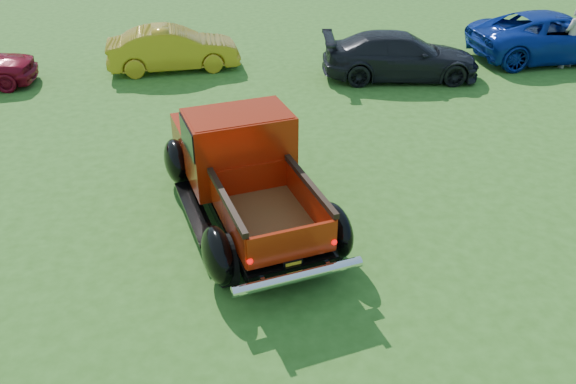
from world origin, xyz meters
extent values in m
plane|color=#2F5B1A|center=(0.00, 0.00, 0.00)|extent=(120.00, 120.00, 0.00)
cylinder|color=black|center=(-1.49, -0.85, 0.39)|extent=(0.43, 0.81, 0.78)
cylinder|color=black|center=(0.11, -0.43, 0.39)|extent=(0.43, 0.81, 0.78)
cylinder|color=black|center=(-2.28, 2.16, 0.39)|extent=(0.43, 0.81, 0.78)
cylinder|color=black|center=(-0.68, 2.58, 0.39)|extent=(0.43, 0.81, 0.78)
cube|color=black|center=(-1.10, 0.91, 0.44)|extent=(2.49, 4.77, 0.19)
cube|color=#9C1D08|center=(-1.51, 2.46, 0.84)|extent=(1.97, 1.83, 0.60)
cube|color=silver|center=(-1.70, 3.19, 0.83)|extent=(1.52, 0.46, 0.49)
cube|color=#9C1D08|center=(-1.19, 1.24, 1.17)|extent=(1.96, 1.52, 1.26)
cube|color=black|center=(-1.19, 1.24, 1.51)|extent=(1.97, 1.44, 0.49)
cube|color=#9C1D08|center=(-1.19, 1.24, 1.77)|extent=(1.86, 1.41, 0.08)
cube|color=brown|center=(-0.79, -0.26, 0.60)|extent=(1.77, 2.22, 0.05)
cube|color=#9C1D08|center=(-1.42, -0.43, 0.86)|extent=(0.55, 1.89, 0.51)
cube|color=#9C1D08|center=(-0.15, -0.09, 0.86)|extent=(0.55, 1.89, 0.51)
cube|color=#9C1D08|center=(-1.04, 0.68, 0.86)|extent=(1.28, 0.38, 0.51)
cube|color=#9C1D08|center=(-0.54, -1.20, 0.86)|extent=(1.28, 0.39, 0.51)
cube|color=black|center=(-1.42, -0.43, 1.16)|extent=(0.58, 1.90, 0.09)
cube|color=black|center=(-0.15, -0.09, 1.16)|extent=(0.58, 1.90, 0.09)
ellipsoid|color=black|center=(-1.58, -0.88, 0.51)|extent=(0.70, 1.11, 0.86)
ellipsoid|color=black|center=(0.21, -0.40, 0.51)|extent=(0.70, 1.11, 0.86)
ellipsoid|color=black|center=(-2.38, 2.13, 0.51)|extent=(0.70, 1.11, 0.86)
ellipsoid|color=black|center=(-0.59, 2.61, 0.51)|extent=(0.70, 1.11, 0.86)
cube|color=black|center=(-1.98, 0.63, 0.32)|extent=(0.82, 2.05, 0.06)
cube|color=black|center=(-0.19, 1.10, 0.32)|extent=(0.82, 2.05, 0.06)
cylinder|color=silver|center=(-0.47, -1.44, 0.49)|extent=(1.87, 0.64, 0.16)
cube|color=black|center=(-0.53, -1.24, 0.53)|extent=(0.29, 0.09, 0.15)
cube|color=gold|center=(-0.52, -1.25, 0.53)|extent=(0.23, 0.07, 0.10)
sphere|color=#CC0505|center=(-1.13, -1.39, 0.76)|extent=(0.09, 0.09, 0.09)
sphere|color=#CC0505|center=(0.07, -1.07, 0.76)|extent=(0.09, 0.09, 0.09)
imported|color=#BA9318|center=(-2.93, 9.11, 0.62)|extent=(3.92, 1.78, 1.25)
imported|color=black|center=(3.50, 7.71, 0.64)|extent=(4.52, 2.15, 1.27)
imported|color=navy|center=(8.69, 8.95, 0.71)|extent=(5.25, 2.64, 1.43)
imported|color=#AFA698|center=(8.76, 8.14, 0.90)|extent=(0.78, 0.68, 1.81)
camera|label=1|loc=(-1.23, -7.41, 5.42)|focal=35.00mm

